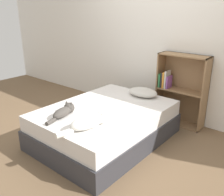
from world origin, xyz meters
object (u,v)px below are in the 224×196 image
Objects in this scene: bed at (106,124)px; bookshelf at (181,89)px; pillow at (143,92)px; cat_light at (88,122)px; cat_dark at (64,111)px.

bookshelf is at bearing 66.56° from bed.
pillow is 1.29m from cat_light.
cat_dark is at bearing 95.38° from cat_light.
cat_dark is 0.45× the size of bookshelf.
bookshelf reaches higher than pillow.
cat_light reaches higher than bed.
bed is at bearing 35.18° from cat_light.
bookshelf is at bearing 3.08° from cat_light.
bed is 0.69m from cat_light.
bed is at bearing -35.85° from cat_dark.
bookshelf is (0.51, 1.17, 0.32)m from bed.
pillow is 0.73× the size of cat_light.
pillow is 0.42× the size of bookshelf.
cat_light is 0.57× the size of bookshelf.
bed is at bearing -113.44° from bookshelf.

